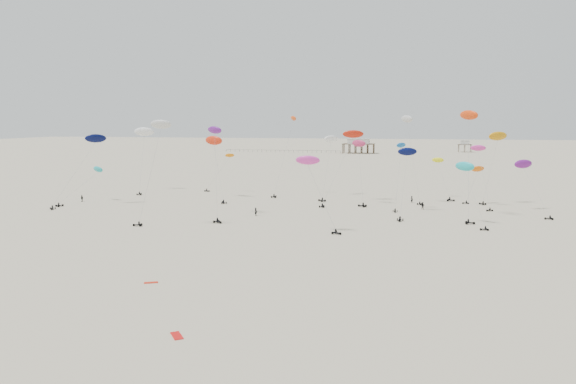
% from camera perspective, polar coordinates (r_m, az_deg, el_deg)
% --- Properties ---
extents(ground_plane, '(900.00, 900.00, 0.00)m').
position_cam_1_polar(ground_plane, '(225.53, 6.15, 1.75)').
color(ground_plane, beige).
extents(pavilion_main, '(21.00, 13.00, 9.80)m').
position_cam_1_polar(pavilion_main, '(375.15, 7.18, 4.57)').
color(pavilion_main, brown).
rests_on(pavilion_main, ground).
extents(pavilion_small, '(9.00, 7.00, 8.00)m').
position_cam_1_polar(pavilion_small, '(405.11, 17.51, 4.38)').
color(pavilion_small, brown).
rests_on(pavilion_small, ground).
extents(pier_fence, '(80.20, 0.20, 1.50)m').
position_cam_1_polar(pier_fence, '(383.62, -0.61, 4.17)').
color(pier_fence, black).
rests_on(pier_fence, ground).
extents(rig_0, '(4.58, 16.81, 19.47)m').
position_cam_1_polar(rig_0, '(132.73, 11.85, 2.47)').
color(rig_0, black).
rests_on(rig_0, ground).
extents(rig_1, '(5.87, 12.64, 23.48)m').
position_cam_1_polar(rig_1, '(161.30, -0.28, 4.16)').
color(rig_1, black).
rests_on(rig_1, ground).
extents(rig_2, '(5.82, 3.56, 10.08)m').
position_cam_1_polar(rig_2, '(153.21, 18.48, 1.54)').
color(rig_2, black).
rests_on(rig_2, ground).
extents(rig_3, '(2.95, 8.38, 16.35)m').
position_cam_1_polar(rig_3, '(137.47, 11.19, 2.25)').
color(rig_3, black).
rests_on(rig_3, ground).
extents(rig_4, '(8.20, 14.39, 21.59)m').
position_cam_1_polar(rig_4, '(126.78, -7.38, 3.96)').
color(rig_4, black).
rests_on(rig_4, ground).
extents(rig_5, '(7.03, 15.30, 14.64)m').
position_cam_1_polar(rig_5, '(157.85, -19.61, 1.35)').
color(rig_5, black).
rests_on(rig_5, ground).
extents(rig_6, '(9.49, 3.63, 15.15)m').
position_cam_1_polar(rig_6, '(107.74, 2.58, 1.85)').
color(rig_6, black).
rests_on(rig_6, ground).
extents(rig_7, '(6.23, 10.18, 12.71)m').
position_cam_1_polar(rig_7, '(160.60, 15.52, 1.43)').
color(rig_7, black).
rests_on(rig_7, ground).
extents(rig_8, '(7.49, 6.75, 18.95)m').
position_cam_1_polar(rig_8, '(154.60, 20.38, 4.60)').
color(rig_8, black).
rests_on(rig_8, ground).
extents(rig_9, '(6.97, 16.23, 16.98)m').
position_cam_1_polar(rig_9, '(145.12, 23.08, 1.97)').
color(rig_9, black).
rests_on(rig_9, ground).
extents(rig_10, '(5.09, 7.91, 16.74)m').
position_cam_1_polar(rig_10, '(144.25, 7.32, 2.97)').
color(rig_10, black).
rests_on(rig_10, ground).
extents(rig_11, '(9.49, 3.15, 12.31)m').
position_cam_1_polar(rig_11, '(171.43, -6.95, 2.17)').
color(rig_11, black).
rests_on(rig_11, ground).
extents(rig_12, '(5.23, 10.51, 16.34)m').
position_cam_1_polar(rig_12, '(147.59, 18.97, 2.97)').
color(rig_12, black).
rests_on(rig_12, ground).
extents(rig_13, '(8.08, 4.51, 21.97)m').
position_cam_1_polar(rig_13, '(117.51, -13.21, 4.83)').
color(rig_13, black).
rests_on(rig_13, ground).
extents(rig_14, '(4.89, 13.92, 24.51)m').
position_cam_1_polar(rig_14, '(130.07, 17.91, 5.54)').
color(rig_14, black).
rests_on(rig_14, ground).
extents(rig_15, '(8.57, 15.73, 21.53)m').
position_cam_1_polar(rig_15, '(180.10, -14.44, 5.43)').
color(rig_15, black).
rests_on(rig_15, ground).
extents(rig_16, '(6.86, 6.32, 23.06)m').
position_cam_1_polar(rig_16, '(149.18, 12.18, 6.02)').
color(rig_16, black).
rests_on(rig_16, ground).
extents(rig_17, '(4.69, 17.57, 20.31)m').
position_cam_1_polar(rig_17, '(159.43, 4.17, 3.97)').
color(rig_17, black).
rests_on(rig_17, ground).
extents(rig_18, '(6.77, 10.11, 13.91)m').
position_cam_1_polar(rig_18, '(121.82, 17.78, 1.65)').
color(rig_18, black).
rests_on(rig_18, ground).
extents(rig_19, '(9.43, 14.67, 19.86)m').
position_cam_1_polar(rig_19, '(152.13, -19.52, 4.22)').
color(rig_19, black).
rests_on(rig_19, ground).
extents(rig_20, '(10.97, 14.97, 19.55)m').
position_cam_1_polar(rig_20, '(157.56, -7.44, 4.51)').
color(rig_20, black).
rests_on(rig_20, ground).
extents(rig_21, '(9.75, 16.96, 22.29)m').
position_cam_1_polar(rig_21, '(150.06, 6.23, 4.93)').
color(rig_21, black).
rests_on(rig_21, ground).
extents(spectator_0, '(0.98, 0.90, 2.22)m').
position_cam_1_polar(spectator_0, '(128.02, -3.28, -2.42)').
color(spectator_0, black).
rests_on(spectator_0, ground).
extents(spectator_1, '(1.19, 1.04, 2.10)m').
position_cam_1_polar(spectator_1, '(140.66, 13.51, -1.73)').
color(spectator_1, black).
rests_on(spectator_1, ground).
extents(spectator_2, '(1.41, 1.14, 2.10)m').
position_cam_1_polar(spectator_2, '(159.60, -20.19, -0.93)').
color(spectator_2, black).
rests_on(spectator_2, ground).
extents(spectator_3, '(0.94, 0.94, 2.17)m').
position_cam_1_polar(spectator_3, '(151.21, 12.46, -1.08)').
color(spectator_3, black).
rests_on(spectator_3, ground).
extents(grounded_kite_a, '(2.03, 2.30, 0.08)m').
position_cam_1_polar(grounded_kite_a, '(59.29, -11.23, -14.16)').
color(grounded_kite_a, red).
rests_on(grounded_kite_a, ground).
extents(grounded_kite_b, '(1.93, 1.41, 0.07)m').
position_cam_1_polar(grounded_kite_b, '(78.04, -13.75, -8.95)').
color(grounded_kite_b, red).
rests_on(grounded_kite_b, ground).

